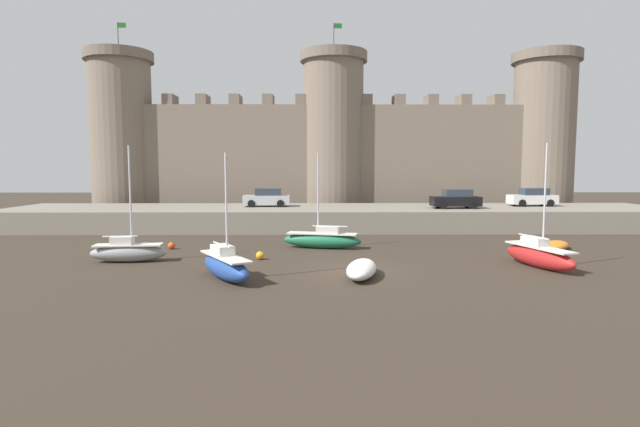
% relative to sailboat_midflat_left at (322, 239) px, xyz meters
% --- Properties ---
extents(ground_plane, '(160.00, 160.00, 0.00)m').
position_rel_sailboat_midflat_left_xyz_m(ground_plane, '(1.51, -7.31, -0.60)').
color(ground_plane, '#382D23').
extents(quay_road, '(56.95, 10.00, 1.78)m').
position_rel_sailboat_midflat_left_xyz_m(quay_road, '(1.51, 11.44, 0.28)').
color(quay_road, gray).
rests_on(quay_road, ground).
extents(castle, '(52.00, 7.05, 20.27)m').
position_rel_sailboat_midflat_left_xyz_m(castle, '(1.51, 21.47, 6.99)').
color(castle, '#7A6B5B').
rests_on(castle, ground).
extents(sailboat_midflat_left, '(5.29, 2.30, 6.16)m').
position_rel_sailboat_midflat_left_xyz_m(sailboat_midflat_left, '(0.00, 0.00, 0.00)').
color(sailboat_midflat_left, '#1E6B47').
rests_on(sailboat_midflat_left, ground).
extents(rowboat_midflat_centre, '(2.13, 3.96, 0.79)m').
position_rel_sailboat_midflat_left_xyz_m(rowboat_midflat_centre, '(1.74, -8.62, -0.19)').
color(rowboat_midflat_centre, silver).
rests_on(rowboat_midflat_centre, ground).
extents(sailboat_midflat_right, '(4.22, 1.51, 6.46)m').
position_rel_sailboat_midflat_left_xyz_m(sailboat_midflat_right, '(-10.90, -4.57, 0.00)').
color(sailboat_midflat_right, gray).
rests_on(sailboat_midflat_right, ground).
extents(sailboat_foreground_right, '(2.44, 5.11, 6.50)m').
position_rel_sailboat_midflat_left_xyz_m(sailboat_foreground_right, '(11.28, -6.34, 0.06)').
color(sailboat_foreground_right, red).
rests_on(sailboat_foreground_right, ground).
extents(rowboat_foreground_left, '(3.49, 3.77, 0.57)m').
position_rel_sailboat_midflat_left_xyz_m(rowboat_foreground_left, '(14.73, -0.90, -0.30)').
color(rowboat_foreground_left, orange).
rests_on(rowboat_foreground_left, ground).
extents(sailboat_foreground_centre, '(3.46, 4.63, 5.93)m').
position_rel_sailboat_midflat_left_xyz_m(sailboat_foreground_centre, '(-4.70, -8.97, 0.06)').
color(sailboat_foreground_centre, '#234793').
rests_on(sailboat_foreground_centre, ground).
extents(mooring_buoy_off_centre, '(0.46, 0.46, 0.46)m').
position_rel_sailboat_midflat_left_xyz_m(mooring_buoy_off_centre, '(-9.72, -0.24, -0.37)').
color(mooring_buoy_off_centre, '#E04C1E').
rests_on(mooring_buoy_off_centre, ground).
extents(mooring_buoy_near_shore, '(0.48, 0.48, 0.48)m').
position_rel_sailboat_midflat_left_xyz_m(mooring_buoy_near_shore, '(-3.62, -3.97, -0.36)').
color(mooring_buoy_near_shore, orange).
rests_on(mooring_buoy_near_shore, ground).
extents(car_quay_west, '(4.15, 1.98, 1.62)m').
position_rel_sailboat_midflat_left_xyz_m(car_quay_west, '(11.54, 10.16, 1.95)').
color(car_quay_west, black).
rests_on(car_quay_west, quay_road).
extents(car_quay_centre_east, '(4.15, 1.98, 1.62)m').
position_rel_sailboat_midflat_left_xyz_m(car_quay_centre_east, '(-4.75, 12.26, 1.95)').
color(car_quay_centre_east, '#B2B5B7').
rests_on(car_quay_centre_east, quay_road).
extents(car_quay_east, '(4.15, 1.98, 1.62)m').
position_rel_sailboat_midflat_left_xyz_m(car_quay_east, '(19.15, 12.56, 1.95)').
color(car_quay_east, silver).
rests_on(car_quay_east, quay_road).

